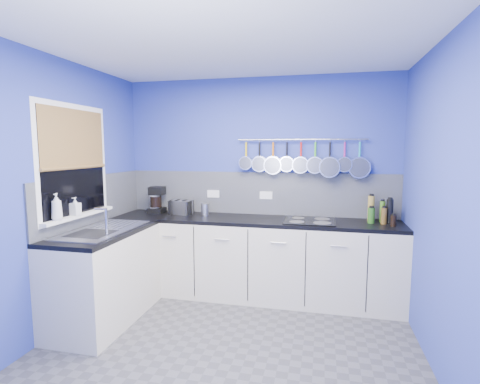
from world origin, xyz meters
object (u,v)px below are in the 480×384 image
at_px(coffee_maker, 157,200).
at_px(hob, 310,221).
at_px(paper_towel, 155,201).
at_px(soap_bottle_b, 75,206).
at_px(toaster, 181,207).
at_px(canister, 205,209).
at_px(soap_bottle_a, 57,207).

bearing_deg(coffee_maker, hob, -6.95).
bearing_deg(paper_towel, soap_bottle_b, -104.83).
bearing_deg(paper_towel, coffee_maker, -10.07).
bearing_deg(toaster, canister, 19.06).
bearing_deg(hob, canister, 174.62).
xyz_separation_m(canister, hob, (1.22, -0.11, -0.06)).
relative_size(soap_bottle_b, paper_towel, 0.62).
bearing_deg(coffee_maker, soap_bottle_b, -108.79).
distance_m(soap_bottle_b, hob, 2.36).
relative_size(soap_bottle_b, hob, 0.32).
height_order(paper_towel, coffee_maker, coffee_maker).
relative_size(coffee_maker, toaster, 1.25).
relative_size(coffee_maker, hob, 0.59).
height_order(soap_bottle_b, paper_towel, soap_bottle_b).
relative_size(paper_towel, hob, 0.52).
xyz_separation_m(paper_towel, toaster, (0.35, -0.02, -0.06)).
relative_size(soap_bottle_a, toaster, 0.94).
xyz_separation_m(soap_bottle_a, soap_bottle_b, (0.00, 0.25, -0.03)).
distance_m(coffee_maker, hob, 1.85).
relative_size(soap_bottle_a, hob, 0.45).
bearing_deg(soap_bottle_a, hob, 28.93).
bearing_deg(paper_towel, canister, -2.23).
xyz_separation_m(soap_bottle_b, paper_towel, (0.29, 1.08, -0.10)).
relative_size(soap_bottle_a, coffee_maker, 0.75).
distance_m(toaster, canister, 0.30).
height_order(soap_bottle_a, hob, soap_bottle_a).
xyz_separation_m(soap_bottle_b, canister, (0.93, 1.06, -0.17)).
relative_size(toaster, canister, 1.88).
bearing_deg(canister, soap_bottle_b, -131.41).
xyz_separation_m(coffee_maker, hob, (1.84, -0.14, -0.15)).
distance_m(soap_bottle_a, hob, 2.48).
bearing_deg(soap_bottle_b, paper_towel, 75.17).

